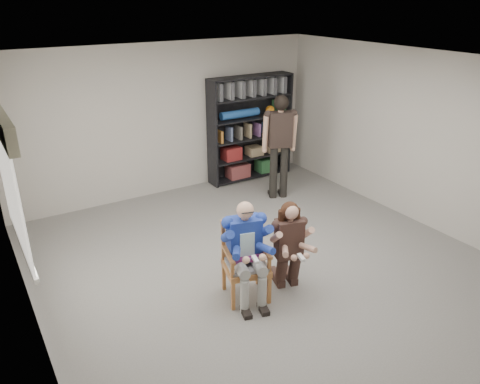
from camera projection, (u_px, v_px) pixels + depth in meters
room_shell at (278, 179)px, 5.93m from camera, size 6.00×7.00×2.80m
floor at (275, 273)px, 6.48m from camera, size 6.00×7.00×0.01m
window_left at (11, 183)px, 5.20m from camera, size 0.16×2.00×1.75m
armchair at (246, 262)px, 5.80m from camera, size 0.71×0.70×1.01m
seated_man at (246, 251)px, 5.74m from camera, size 0.75×0.91×1.31m
kneeling_woman at (290, 247)px, 5.95m from camera, size 0.70×0.91×1.20m
bookshelf at (250, 128)px, 9.46m from camera, size 1.80×0.38×2.10m
standing_man at (279, 148)px, 8.53m from camera, size 0.67×0.52×1.92m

